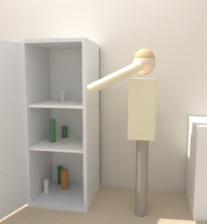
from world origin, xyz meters
name	(u,v)px	position (x,y,z in m)	size (l,w,h in m)	color
wall_back	(88,81)	(0.00, 0.98, 1.27)	(7.00, 0.06, 2.55)	beige
refrigerator	(54,124)	(-0.25, 0.53, 0.82)	(0.85, 1.24, 1.67)	silver
person	(142,111)	(0.67, 0.45, 1.00)	(0.62, 0.55, 1.58)	#726656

